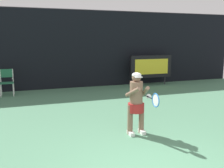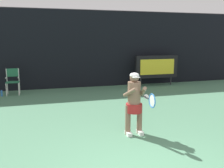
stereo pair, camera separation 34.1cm
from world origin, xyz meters
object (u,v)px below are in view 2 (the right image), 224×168
(umpire_chair, at_px, (13,80))
(tennis_player, at_px, (134,101))
(water_bottle, at_px, (2,93))
(tennis_racket, at_px, (152,100))
(scoreboard, at_px, (157,67))

(umpire_chair, distance_m, tennis_player, 6.49)
(water_bottle, distance_m, tennis_racket, 7.20)
(scoreboard, relative_size, tennis_racket, 3.65)
(scoreboard, xyz_separation_m, umpire_chair, (-6.67, -0.22, -0.33))
(water_bottle, xyz_separation_m, tennis_racket, (3.84, -6.03, 0.87))
(scoreboard, bearing_deg, umpire_chair, -178.12)
(scoreboard, relative_size, umpire_chair, 2.04)
(umpire_chair, xyz_separation_m, tennis_racket, (3.41, -6.27, 0.38))
(umpire_chair, height_order, water_bottle, umpire_chair)
(scoreboard, height_order, tennis_player, tennis_player)
(water_bottle, distance_m, tennis_player, 6.55)
(umpire_chair, distance_m, tennis_racket, 7.15)
(water_bottle, xyz_separation_m, tennis_player, (3.70, -5.36, 0.71))
(tennis_player, bearing_deg, scoreboard, 59.71)
(scoreboard, relative_size, tennis_player, 1.45)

